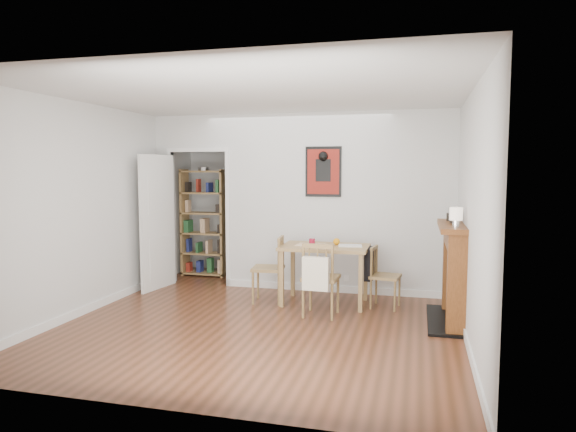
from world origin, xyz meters
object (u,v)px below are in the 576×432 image
(notebook, at_px, (350,246))
(ceramic_jar_a, at_px, (455,217))
(mantel_lamp, at_px, (456,215))
(chair_right, at_px, (384,276))
(ceramic_jar_b, at_px, (450,217))
(bookshelf, at_px, (204,223))
(dining_table, at_px, (325,253))
(orange_fruit, at_px, (337,242))
(chair_left, at_px, (268,269))
(fireplace, at_px, (455,270))
(red_glass, at_px, (312,242))
(chair_front, at_px, (321,278))

(notebook, relative_size, ceramic_jar_a, 2.27)
(notebook, bearing_deg, ceramic_jar_a, -17.60)
(mantel_lamp, distance_m, ceramic_jar_a, 0.47)
(chair_right, height_order, ceramic_jar_b, ceramic_jar_b)
(bookshelf, bearing_deg, dining_table, -29.84)
(bookshelf, bearing_deg, notebook, -26.06)
(orange_fruit, xyz_separation_m, notebook, (0.19, -0.07, -0.04))
(chair_left, distance_m, ceramic_jar_a, 2.49)
(bookshelf, distance_m, fireplace, 4.29)
(ceramic_jar_a, bearing_deg, mantel_lamp, -91.84)
(chair_left, bearing_deg, dining_table, 7.81)
(red_glass, bearing_deg, chair_front, -66.68)
(chair_left, relative_size, mantel_lamp, 4.09)
(ceramic_jar_b, bearing_deg, fireplace, -80.68)
(chair_right, relative_size, ceramic_jar_a, 5.97)
(dining_table, distance_m, chair_front, 0.62)
(chair_left, relative_size, chair_right, 1.12)
(chair_front, relative_size, red_glass, 9.14)
(dining_table, relative_size, notebook, 3.78)
(red_glass, distance_m, orange_fruit, 0.35)
(bookshelf, height_order, notebook, bookshelf)
(orange_fruit, relative_size, notebook, 0.29)
(mantel_lamp, xyz_separation_m, ceramic_jar_a, (0.02, 0.47, -0.07))
(dining_table, relative_size, red_glass, 11.44)
(chair_right, bearing_deg, red_glass, -174.10)
(bookshelf, relative_size, mantel_lamp, 8.16)
(chair_right, bearing_deg, orange_fruit, 171.55)
(orange_fruit, bearing_deg, ceramic_jar_b, -8.64)
(red_glass, bearing_deg, dining_table, 28.59)
(mantel_lamp, height_order, ceramic_jar_a, mantel_lamp)
(fireplace, distance_m, mantel_lamp, 0.79)
(chair_right, relative_size, notebook, 2.63)
(chair_right, height_order, orange_fruit, orange_fruit)
(chair_left, xyz_separation_m, bookshelf, (-1.54, 1.42, 0.43))
(mantel_lamp, xyz_separation_m, ceramic_jar_b, (-0.03, 0.73, -0.09))
(orange_fruit, bearing_deg, mantel_lamp, -33.21)
(mantel_lamp, bearing_deg, chair_front, 170.11)
(chair_front, bearing_deg, ceramic_jar_a, 7.50)
(chair_front, bearing_deg, chair_right, 38.99)
(ceramic_jar_a, bearing_deg, ceramic_jar_b, 98.82)
(orange_fruit, bearing_deg, chair_left, -166.76)
(notebook, bearing_deg, bookshelf, 153.94)
(red_glass, height_order, mantel_lamp, mantel_lamp)
(dining_table, height_order, ceramic_jar_b, ceramic_jar_b)
(fireplace, xyz_separation_m, notebook, (-1.28, 0.47, 0.17))
(notebook, relative_size, ceramic_jar_b, 3.15)
(chair_front, xyz_separation_m, orange_fruit, (0.08, 0.68, 0.36))
(orange_fruit, relative_size, mantel_lamp, 0.41)
(mantel_lamp, bearing_deg, chair_left, 162.51)
(red_glass, height_order, ceramic_jar_b, ceramic_jar_b)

